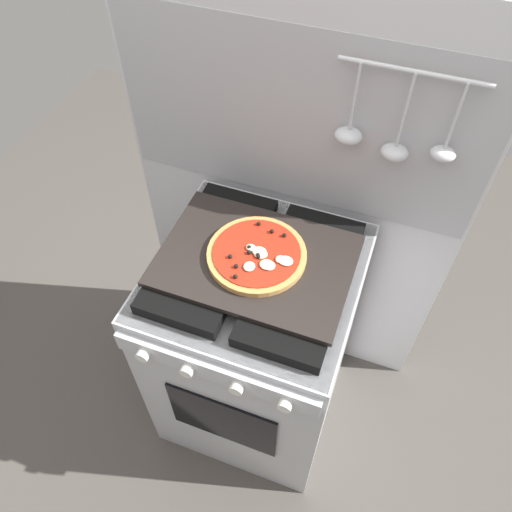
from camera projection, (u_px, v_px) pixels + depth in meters
ground_plane at (256, 395)px, 2.11m from camera, size 4.00×4.00×0.00m
kitchen_backsplash at (291, 210)px, 1.70m from camera, size 1.10×0.09×1.55m
stove at (256, 342)px, 1.76m from camera, size 0.60×0.64×0.90m
baking_tray at (256, 260)px, 1.41m from camera, size 0.54×0.38×0.02m
pizza_left at (258, 255)px, 1.39m from camera, size 0.28×0.28×0.03m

